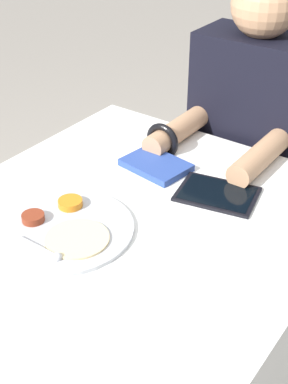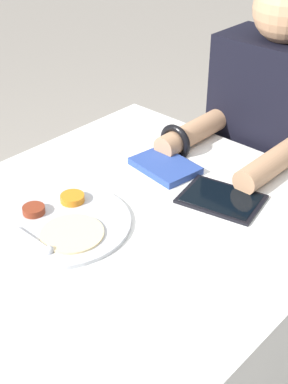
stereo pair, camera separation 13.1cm
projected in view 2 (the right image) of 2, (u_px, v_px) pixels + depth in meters
dining_table at (140, 309)px, 1.55m from camera, size 0.93×0.94×0.70m
thali_tray at (62, 222)px, 1.30m from camera, size 0.34×0.34×0.03m
red_notebook at (165, 166)px, 1.52m from camera, size 0.20×0.15×0.02m
tablet_device at (221, 199)px, 1.39m from camera, size 0.23×0.19×0.01m
person_diner at (263, 170)px, 1.79m from camera, size 0.38×0.48×1.19m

